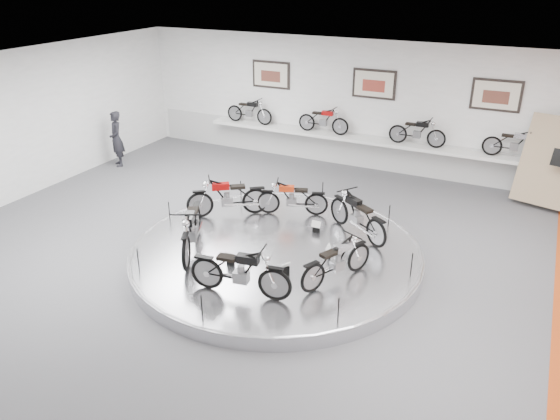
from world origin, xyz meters
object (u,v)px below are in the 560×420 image
at_px(bike_d, 191,228).
at_px(bike_e, 240,271).
at_px(visitor, 116,139).
at_px(bike_c, 228,197).
at_px(display_platform, 276,254).
at_px(bike_a, 357,215).
at_px(bike_f, 337,261).
at_px(shelf, 368,140).
at_px(bike_b, 292,198).

bearing_deg(bike_d, bike_e, 34.58).
distance_m(bike_d, visitor, 7.25).
bearing_deg(visitor, bike_c, 14.73).
xyz_separation_m(display_platform, bike_a, (1.38, 1.39, 0.65)).
relative_size(bike_a, bike_f, 1.09).
relative_size(bike_c, visitor, 0.96).
relative_size(shelf, bike_b, 7.31).
bearing_deg(bike_e, bike_f, 32.03).
bearing_deg(bike_f, shelf, 38.28).
xyz_separation_m(bike_e, visitor, (-7.62, 5.30, 0.09)).
bearing_deg(bike_b, visitor, -33.56).
xyz_separation_m(bike_d, visitor, (-5.84, 4.29, 0.03)).
relative_size(bike_d, bike_f, 1.21).
relative_size(display_platform, bike_f, 4.10).
bearing_deg(shelf, display_platform, -90.00).
bearing_deg(bike_c, bike_e, 88.69).
distance_m(bike_a, bike_b, 1.85).
bearing_deg(shelf, bike_d, -102.00).
height_order(shelf, bike_d, bike_d).
bearing_deg(visitor, display_platform, 13.17).
height_order(shelf, bike_a, bike_a).
xyz_separation_m(bike_a, bike_d, (-2.94, -2.33, 0.05)).
bearing_deg(bike_d, display_platform, 95.01).
height_order(bike_a, bike_f, bike_a).
bearing_deg(visitor, bike_b, 24.76).
height_order(bike_b, bike_f, bike_f).
bearing_deg(shelf, visitor, -157.64).
relative_size(shelf, bike_d, 5.81).
xyz_separation_m(bike_f, visitor, (-9.07, 4.06, 0.13)).
height_order(display_platform, bike_c, bike_c).
distance_m(display_platform, bike_a, 2.07).
bearing_deg(display_platform, shelf, 90.00).
bearing_deg(bike_e, shelf, 83.11).
relative_size(display_platform, visitor, 3.59).
bearing_deg(display_platform, bike_c, 151.09).
xyz_separation_m(display_platform, visitor, (-7.40, 3.36, 0.74)).
relative_size(display_platform, bike_d, 3.38).
xyz_separation_m(bike_c, visitor, (-5.57, 2.35, 0.09)).
bearing_deg(visitor, bike_a, 24.97).
xyz_separation_m(bike_c, bike_e, (2.05, -2.95, -0.00)).
bearing_deg(bike_d, shelf, 142.08).
height_order(display_platform, bike_f, bike_f).
height_order(shelf, bike_c, bike_c).
distance_m(display_platform, visitor, 8.16).
height_order(display_platform, shelf, shelf).
distance_m(bike_c, bike_f, 3.90).
xyz_separation_m(bike_b, visitor, (-6.97, 1.58, 0.15)).
height_order(bike_d, bike_e, bike_d).
bearing_deg(bike_f, bike_e, 155.48).
distance_m(bike_c, bike_d, 1.96).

